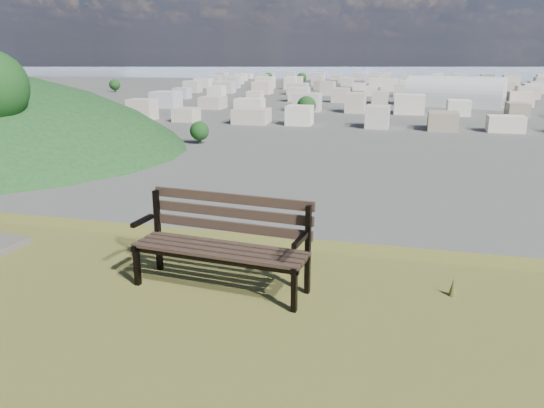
# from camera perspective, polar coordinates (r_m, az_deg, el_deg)

# --- Properties ---
(park_bench) EXTENTS (1.73, 0.71, 0.88)m
(park_bench) POSITION_cam_1_polar(r_m,az_deg,el_deg) (5.10, -5.22, -3.60)
(park_bench) COLOR #3B2D22
(park_bench) RESTS_ON hilltop_mesa
(arena) EXTENTS (51.26, 31.16, 20.18)m
(arena) POSITION_cam_1_polar(r_m,az_deg,el_deg) (295.31, 19.03, 10.83)
(arena) COLOR silver
(arena) RESTS_ON ground
(city_blocks) EXTENTS (395.00, 361.00, 7.00)m
(city_blocks) POSITION_cam_1_polar(r_m,az_deg,el_deg) (396.78, 14.41, 12.13)
(city_blocks) COLOR beige
(city_blocks) RESTS_ON ground
(city_trees) EXTENTS (406.52, 387.20, 9.98)m
(city_trees) POSITION_cam_1_polar(r_m,az_deg,el_deg) (322.65, 9.52, 11.85)
(city_trees) COLOR #322719
(city_trees) RESTS_ON ground
(bay_water) EXTENTS (2400.00, 700.00, 0.12)m
(bay_water) POSITION_cam_1_polar(r_m,az_deg,el_deg) (902.04, 14.69, 13.81)
(bay_water) COLOR #9AADC4
(bay_water) RESTS_ON ground
(far_hills) EXTENTS (2050.00, 340.00, 60.00)m
(far_hills) POSITION_cam_1_polar(r_m,az_deg,el_deg) (1405.96, 12.28, 15.62)
(far_hills) COLOR #8B94AD
(far_hills) RESTS_ON ground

